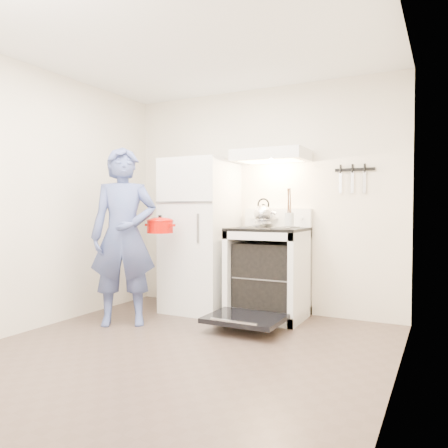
{
  "coord_description": "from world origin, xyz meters",
  "views": [
    {
      "loc": [
        1.89,
        -2.8,
        1.15
      ],
      "look_at": [
        -0.05,
        1.0,
        1.0
      ],
      "focal_mm": 35.0,
      "sensor_mm": 36.0,
      "label": 1
    }
  ],
  "objects": [
    {
      "name": "person",
      "position": [
        -0.95,
        0.58,
        0.88
      ],
      "size": [
        0.76,
        0.7,
        1.75
      ],
      "primitive_type": "imported",
      "rotation": [
        0.0,
        0.0,
        0.59
      ],
      "color": "#33467D",
      "rests_on": "floor"
    },
    {
      "name": "range_hood",
      "position": [
        0.23,
        1.55,
        1.71
      ],
      "size": [
        0.76,
        0.5,
        0.12
      ],
      "primitive_type": "cube",
      "color": "silver",
      "rests_on": "back_wall"
    },
    {
      "name": "backsplash",
      "position": [
        0.23,
        1.76,
        1.05
      ],
      "size": [
        0.76,
        0.07,
        0.2
      ],
      "primitive_type": "cube",
      "color": "silver",
      "rests_on": "cooktop"
    },
    {
      "name": "dutch_oven",
      "position": [
        -0.7,
        0.85,
        0.96
      ],
      "size": [
        0.34,
        0.27,
        0.22
      ],
      "primitive_type": null,
      "color": "#B90902",
      "rests_on": "person"
    },
    {
      "name": "oven_door",
      "position": [
        0.23,
        0.88,
        0.12
      ],
      "size": [
        0.7,
        0.54,
        0.04
      ],
      "primitive_type": "cube",
      "color": "black",
      "rests_on": "floor"
    },
    {
      "name": "refrigerator",
      "position": [
        -0.58,
        1.45,
        0.85
      ],
      "size": [
        0.7,
        0.7,
        1.7
      ],
      "primitive_type": "cube",
      "color": "silver",
      "rests_on": "floor"
    },
    {
      "name": "utensil_jar",
      "position": [
        0.52,
        1.29,
        1.05
      ],
      "size": [
        0.09,
        0.09,
        0.13
      ],
      "primitive_type": "cylinder",
      "rotation": [
        0.0,
        0.0,
        0.04
      ],
      "color": "silver",
      "rests_on": "cooktop"
    },
    {
      "name": "pizza_stone",
      "position": [
        0.21,
        1.47,
        0.45
      ],
      "size": [
        0.32,
        0.32,
        0.02
      ],
      "primitive_type": "cylinder",
      "color": "#977556",
      "rests_on": "oven_rack"
    },
    {
      "name": "back_wall",
      "position": [
        0.0,
        1.8,
        1.25
      ],
      "size": [
        3.2,
        0.02,
        2.5
      ],
      "primitive_type": "cube",
      "color": "beige",
      "rests_on": "ground"
    },
    {
      "name": "floor",
      "position": [
        0.0,
        0.0,
        0.0
      ],
      "size": [
        3.6,
        3.6,
        0.0
      ],
      "primitive_type": "plane",
      "color": "#4B3C33",
      "rests_on": "ground"
    },
    {
      "name": "oven_rack",
      "position": [
        0.23,
        1.48,
        0.44
      ],
      "size": [
        0.6,
        0.52,
        0.01
      ],
      "primitive_type": "cube",
      "color": "slate",
      "rests_on": "stove_body"
    },
    {
      "name": "tea_kettle",
      "position": [
        0.11,
        1.63,
        1.11
      ],
      "size": [
        0.26,
        0.21,
        0.31
      ],
      "primitive_type": null,
      "color": "#B7B7BC",
      "rests_on": "cooktop"
    },
    {
      "name": "cooktop",
      "position": [
        0.23,
        1.48,
        0.94
      ],
      "size": [
        0.76,
        0.65,
        0.03
      ],
      "primitive_type": "cube",
      "color": "black",
      "rests_on": "stove_body"
    },
    {
      "name": "stove_body",
      "position": [
        0.23,
        1.48,
        0.46
      ],
      "size": [
        0.76,
        0.65,
        0.92
      ],
      "primitive_type": "cube",
      "color": "silver",
      "rests_on": "floor"
    },
    {
      "name": "knife_strip",
      "position": [
        1.05,
        1.79,
        1.55
      ],
      "size": [
        0.4,
        0.02,
        0.03
      ],
      "primitive_type": "cube",
      "color": "black",
      "rests_on": "back_wall"
    }
  ]
}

